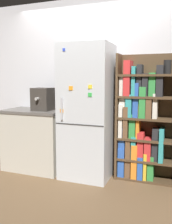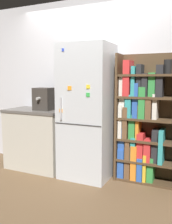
% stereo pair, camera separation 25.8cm
% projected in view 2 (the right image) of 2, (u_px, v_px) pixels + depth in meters
% --- Properties ---
extents(ground_plane, '(16.00, 16.00, 0.00)m').
position_uv_depth(ground_plane, '(82.00, 179.00, 3.53)').
color(ground_plane, brown).
extents(wall_back, '(8.00, 0.05, 2.60)m').
position_uv_depth(wall_back, '(96.00, 86.00, 3.78)').
color(wall_back, silver).
rests_on(wall_back, ground_plane).
extents(refrigerator, '(0.69, 0.62, 1.89)m').
position_uv_depth(refrigerator, '(87.00, 112.00, 3.54)').
color(refrigerator, silver).
rests_on(refrigerator, ground_plane).
extents(bookshelf, '(0.89, 0.30, 1.75)m').
position_uv_depth(bookshelf, '(143.00, 124.00, 3.39)').
color(bookshelf, '#4C3823').
rests_on(bookshelf, ground_plane).
extents(kitchen_counter, '(0.95, 0.61, 0.94)m').
position_uv_depth(kitchen_counter, '(38.00, 138.00, 3.97)').
color(kitchen_counter, '#BCB7A8').
rests_on(kitchen_counter, ground_plane).
extents(espresso_machine, '(0.28, 0.32, 0.34)m').
position_uv_depth(espresso_machine, '(45.00, 99.00, 3.80)').
color(espresso_machine, '#38332D').
rests_on(espresso_machine, kitchen_counter).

